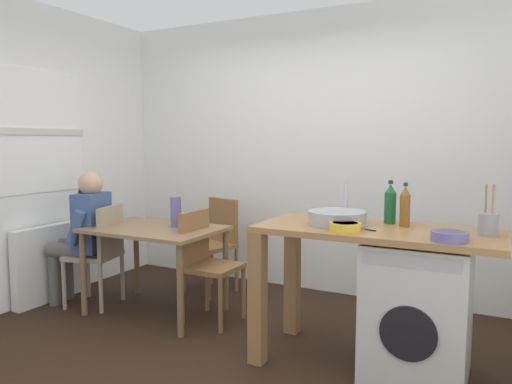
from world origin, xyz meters
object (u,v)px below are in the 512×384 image
chair_spare_by_wall (216,239)px  bottle_squat_brown (405,207)px  chair_person_seat (100,250)px  chair_opposite (205,259)px  utensil_crock (488,224)px  bottle_tall_green (390,204)px  vase (176,212)px  seated_person (84,231)px  washing_machine (417,310)px  mixing_bowl (345,226)px  dining_table (155,239)px  colander (450,236)px

chair_spare_by_wall → bottle_squat_brown: bearing=172.3°
chair_person_seat → chair_opposite: bearing=-95.8°
chair_opposite → bottle_squat_brown: (1.58, -0.08, 0.54)m
utensil_crock → bottle_tall_green: bearing=165.1°
bottle_tall_green → vase: (-1.79, 0.04, -0.18)m
seated_person → washing_machine: bearing=-104.0°
seated_person → mixing_bowl: seated_person is taller
chair_person_seat → mixing_bowl: (2.31, -0.27, 0.44)m
chair_person_seat → chair_opposite: 1.03m
dining_table → chair_spare_by_wall: bearing=81.2°
chair_opposite → bottle_tall_green: bottle_tall_green is taller
seated_person → bottle_squat_brown: size_ratio=4.23×
seated_person → bottle_squat_brown: 2.78m
chair_opposite → vase: vase is taller
chair_opposite → colander: (1.88, -0.42, 0.44)m
bottle_tall_green → bottle_squat_brown: (0.11, -0.08, -0.00)m
vase → seated_person: bearing=-165.6°
chair_person_seat → bottle_tall_green: bottle_tall_green is taller
vase → chair_opposite: bearing=-8.7°
chair_spare_by_wall → utensil_crock: bearing=174.8°
utensil_crock → chair_person_seat: bearing=179.6°
colander → chair_spare_by_wall: bearing=152.9°
chair_opposite → washing_machine: (1.69, -0.21, -0.08)m
chair_opposite → vase: size_ratio=3.49×
chair_person_seat → chair_opposite: size_ratio=1.00×
washing_machine → chair_opposite: bearing=173.1°
bottle_squat_brown → mixing_bowl: 0.45m
chair_person_seat → mixing_bowl: mixing_bowl is taller
colander → vase: bearing=167.9°
chair_spare_by_wall → bottle_tall_green: 2.03m
dining_table → vase: bearing=33.7°
chair_opposite → seated_person: bearing=-81.5°
bottle_tall_green → colander: bearing=-45.9°
utensil_crock → vase: size_ratio=1.16×
vase → washing_machine: bearing=-7.2°
mixing_bowl → washing_machine: bearing=25.8°
washing_machine → mixing_bowl: 0.69m
seated_person → colander: bearing=-108.0°
chair_spare_by_wall → bottle_tall_green: bottle_tall_green is taller
bottle_squat_brown → washing_machine: bearing=-47.9°
seated_person → vase: 0.90m
chair_opposite → washing_machine: bearing=83.3°
seated_person → washing_machine: size_ratio=1.40×
dining_table → colander: (2.36, -0.37, 0.31)m
chair_opposite → bottle_tall_green: size_ratio=3.13×
chair_spare_by_wall → vase: 0.76m
chair_opposite → seated_person: size_ratio=0.75×
chair_spare_by_wall → chair_person_seat: bearing=66.8°
chair_person_seat → seated_person: bearing=90.0°
dining_table → colander: bearing=-9.0°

